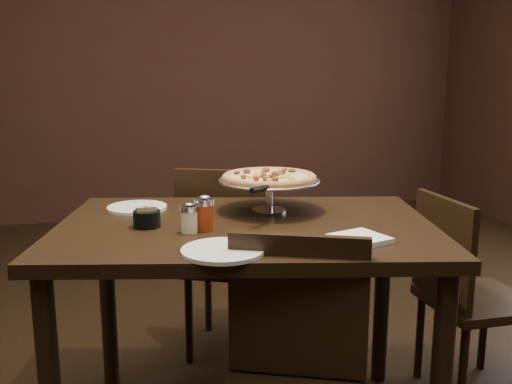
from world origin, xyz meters
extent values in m
cube|color=#311913|center=(0.00, 3.51, 1.40)|extent=(6.00, 0.02, 2.80)
cube|color=black|center=(0.01, 0.04, 0.79)|extent=(1.46, 1.14, 0.04)
cylinder|color=black|center=(-0.47, 0.53, 0.38)|extent=(0.06, 0.06, 0.76)
cylinder|color=black|center=(0.66, 0.26, 0.38)|extent=(0.06, 0.06, 0.76)
cylinder|color=silver|center=(0.13, 0.19, 0.81)|extent=(0.13, 0.13, 0.01)
cylinder|color=silver|center=(0.13, 0.19, 0.87)|extent=(0.03, 0.03, 0.10)
cylinder|color=silver|center=(0.13, 0.19, 0.92)|extent=(0.09, 0.09, 0.01)
cylinder|color=gray|center=(0.13, 0.19, 0.92)|extent=(0.37, 0.37, 0.01)
torus|color=gray|center=(0.13, 0.19, 0.93)|extent=(0.38, 0.38, 0.01)
cylinder|color=#955C2C|center=(0.13, 0.19, 0.93)|extent=(0.34, 0.34, 0.01)
torus|color=#955C2C|center=(0.13, 0.19, 0.94)|extent=(0.35, 0.35, 0.03)
cylinder|color=#E4BC7D|center=(0.13, 0.19, 0.94)|extent=(0.29, 0.29, 0.01)
cylinder|color=#FCEEC4|center=(-0.20, -0.03, 0.84)|extent=(0.05, 0.05, 0.07)
cylinder|color=silver|center=(-0.20, -0.03, 0.89)|extent=(0.06, 0.06, 0.02)
ellipsoid|color=silver|center=(-0.20, -0.03, 0.90)|extent=(0.03, 0.03, 0.01)
cylinder|color=maroon|center=(-0.14, -0.01, 0.85)|extent=(0.06, 0.06, 0.09)
cylinder|color=silver|center=(-0.14, -0.01, 0.90)|extent=(0.07, 0.07, 0.02)
ellipsoid|color=silver|center=(-0.14, -0.01, 0.92)|extent=(0.04, 0.04, 0.01)
cylinder|color=black|center=(-0.33, 0.08, 0.84)|extent=(0.09, 0.09, 0.06)
cube|color=tan|center=(-0.34, 0.08, 0.85)|extent=(0.04, 0.03, 0.06)
cube|color=tan|center=(-0.31, 0.08, 0.85)|extent=(0.04, 0.03, 0.06)
cube|color=white|center=(0.29, -0.26, 0.82)|extent=(0.19, 0.19, 0.02)
cylinder|color=white|center=(-0.34, 0.36, 0.81)|extent=(0.23, 0.23, 0.01)
cylinder|color=white|center=(-0.14, -0.27, 0.81)|extent=(0.24, 0.24, 0.01)
cone|color=silver|center=(0.06, 0.01, 0.93)|extent=(0.17, 0.17, 0.00)
cylinder|color=black|center=(0.06, 0.01, 0.93)|extent=(0.11, 0.10, 0.02)
cube|color=black|center=(0.11, 0.71, 0.44)|extent=(0.57, 0.57, 0.04)
cube|color=black|center=(0.03, 0.54, 0.69)|extent=(0.40, 0.21, 0.45)
cylinder|color=black|center=(0.34, 0.80, 0.21)|extent=(0.04, 0.04, 0.42)
cylinder|color=black|center=(0.03, 0.94, 0.21)|extent=(0.04, 0.04, 0.42)
cylinder|color=black|center=(0.19, 0.48, 0.21)|extent=(0.04, 0.04, 0.42)
cylinder|color=black|center=(-0.12, 0.63, 0.21)|extent=(0.04, 0.04, 0.42)
cube|color=black|center=(0.07, -0.35, 0.66)|extent=(0.38, 0.19, 0.42)
cube|color=black|center=(0.99, 0.08, 0.40)|extent=(0.40, 0.40, 0.04)
cube|color=black|center=(0.81, 0.08, 0.64)|extent=(0.03, 0.39, 0.41)
cylinder|color=black|center=(1.15, 0.23, 0.19)|extent=(0.03, 0.03, 0.38)
cylinder|color=black|center=(0.83, -0.08, 0.19)|extent=(0.03, 0.03, 0.38)
cylinder|color=black|center=(0.84, 0.24, 0.19)|extent=(0.03, 0.03, 0.38)
camera|label=1|loc=(-0.45, -1.81, 1.31)|focal=40.00mm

